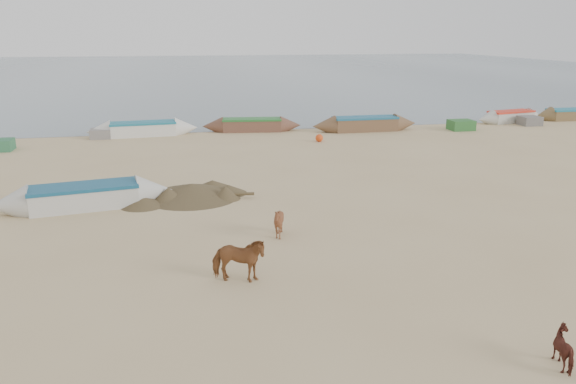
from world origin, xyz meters
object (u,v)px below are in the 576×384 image
object	(u,v)px
calf_right	(568,349)
near_canoe	(84,196)
calf_front	(279,222)
cow_adult	(238,260)

from	to	relation	value
calf_right	near_canoe	xyz separation A→B (m)	(-10.40, 12.33, 0.06)
calf_front	near_canoe	bearing A→B (deg)	-156.97
cow_adult	calf_right	world-z (taller)	cow_adult
calf_front	calf_right	world-z (taller)	calf_front
cow_adult	near_canoe	distance (m)	8.74
near_canoe	calf_front	bearing A→B (deg)	-44.16
calf_front	cow_adult	bearing A→B (deg)	-60.32
calf_front	near_canoe	size ratio (longest dim) A/B	0.16
calf_right	calf_front	bearing A→B (deg)	15.56
cow_adult	near_canoe	bearing A→B (deg)	50.14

